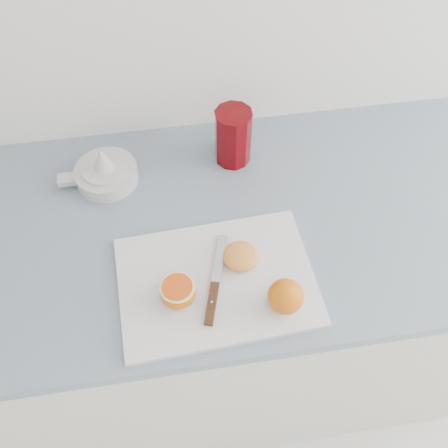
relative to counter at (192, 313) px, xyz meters
name	(u,v)px	position (x,y,z in m)	size (l,w,h in m)	color
counter	(192,313)	(0.00, 0.00, 0.00)	(2.66, 0.64, 0.89)	silver
cutting_board	(217,281)	(0.05, -0.16, 0.45)	(0.38, 0.27, 0.01)	silver
whole_orange	(286,296)	(0.17, -0.23, 0.49)	(0.07, 0.07, 0.07)	#D95E16
half_orange	(178,292)	(-0.02, -0.18, 0.48)	(0.07, 0.07, 0.04)	#D95E16
squeezed_shell	(240,256)	(0.11, -0.12, 0.47)	(0.07, 0.07, 0.03)	orange
paring_knife	(213,295)	(0.04, -0.19, 0.46)	(0.07, 0.20, 0.01)	#452914
citrus_juicer	(105,172)	(-0.16, 0.15, 0.47)	(0.18, 0.14, 0.10)	silver
red_tumbler	(233,138)	(0.14, 0.17, 0.51)	(0.09, 0.09, 0.14)	#5F0307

